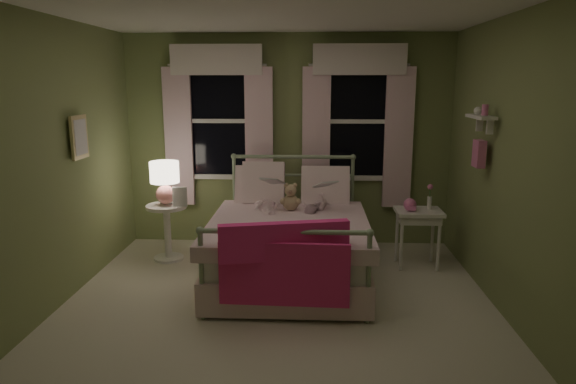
{
  "coord_description": "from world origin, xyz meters",
  "views": [
    {
      "loc": [
        0.3,
        -4.25,
        2.03
      ],
      "look_at": [
        0.08,
        0.5,
        1.0
      ],
      "focal_mm": 32.0,
      "sensor_mm": 36.0,
      "label": 1
    }
  ],
  "objects_px": {
    "bed": "(289,244)",
    "child_right": "(317,186)",
    "teddy_bear": "(291,199)",
    "nightstand_right": "(418,219)",
    "child_left": "(266,180)",
    "table_lamp": "(165,179)",
    "nightstand_left": "(167,224)"
  },
  "relations": [
    {
      "from": "bed",
      "to": "child_right",
      "type": "height_order",
      "value": "child_right"
    },
    {
      "from": "teddy_bear",
      "to": "child_right",
      "type": "bearing_deg",
      "value": 29.5
    },
    {
      "from": "teddy_bear",
      "to": "nightstand_right",
      "type": "xyz_separation_m",
      "value": [
        1.4,
        0.14,
        -0.24
      ]
    },
    {
      "from": "child_left",
      "to": "table_lamp",
      "type": "bearing_deg",
      "value": -15.32
    },
    {
      "from": "bed",
      "to": "teddy_bear",
      "type": "distance_m",
      "value": 0.5
    },
    {
      "from": "child_left",
      "to": "child_right",
      "type": "relative_size",
      "value": 1.16
    },
    {
      "from": "bed",
      "to": "child_right",
      "type": "bearing_deg",
      "value": 56.58
    },
    {
      "from": "child_right",
      "to": "nightstand_left",
      "type": "relative_size",
      "value": 1.04
    },
    {
      "from": "teddy_bear",
      "to": "table_lamp",
      "type": "xyz_separation_m",
      "value": [
        -1.43,
        0.25,
        0.16
      ]
    },
    {
      "from": "child_right",
      "to": "table_lamp",
      "type": "bearing_deg",
      "value": 14.13
    },
    {
      "from": "child_left",
      "to": "nightstand_left",
      "type": "xyz_separation_m",
      "value": [
        -1.15,
        0.09,
        -0.54
      ]
    },
    {
      "from": "bed",
      "to": "child_right",
      "type": "relative_size",
      "value": 3.01
    },
    {
      "from": "child_left",
      "to": "nightstand_left",
      "type": "bearing_deg",
      "value": -15.32
    },
    {
      "from": "child_right",
      "to": "table_lamp",
      "type": "relative_size",
      "value": 1.39
    },
    {
      "from": "child_right",
      "to": "bed",
      "type": "bearing_deg",
      "value": 73.65
    },
    {
      "from": "nightstand_left",
      "to": "child_left",
      "type": "bearing_deg",
      "value": -4.36
    },
    {
      "from": "bed",
      "to": "table_lamp",
      "type": "relative_size",
      "value": 4.17
    },
    {
      "from": "child_right",
      "to": "teddy_bear",
      "type": "bearing_deg",
      "value": 46.57
    },
    {
      "from": "bed",
      "to": "table_lamp",
      "type": "bearing_deg",
      "value": 159.95
    },
    {
      "from": "nightstand_left",
      "to": "table_lamp",
      "type": "xyz_separation_m",
      "value": [
        -0.0,
        -0.0,
        0.54
      ]
    },
    {
      "from": "teddy_bear",
      "to": "table_lamp",
      "type": "height_order",
      "value": "table_lamp"
    },
    {
      "from": "child_left",
      "to": "teddy_bear",
      "type": "relative_size",
      "value": 2.56
    },
    {
      "from": "child_left",
      "to": "nightstand_left",
      "type": "distance_m",
      "value": 1.28
    },
    {
      "from": "child_right",
      "to": "nightstand_right",
      "type": "xyz_separation_m",
      "value": [
        1.12,
        -0.02,
        -0.36
      ]
    },
    {
      "from": "child_right",
      "to": "nightstand_left",
      "type": "distance_m",
      "value": 1.78
    },
    {
      "from": "table_lamp",
      "to": "nightstand_left",
      "type": "bearing_deg",
      "value": 45.0
    },
    {
      "from": "teddy_bear",
      "to": "nightstand_right",
      "type": "bearing_deg",
      "value": 5.79
    },
    {
      "from": "nightstand_left",
      "to": "table_lamp",
      "type": "relative_size",
      "value": 1.33
    },
    {
      "from": "bed",
      "to": "teddy_bear",
      "type": "relative_size",
      "value": 6.62
    },
    {
      "from": "child_right",
      "to": "nightstand_left",
      "type": "height_order",
      "value": "child_right"
    },
    {
      "from": "child_left",
      "to": "nightstand_left",
      "type": "relative_size",
      "value": 1.21
    },
    {
      "from": "bed",
      "to": "child_right",
      "type": "distance_m",
      "value": 0.74
    }
  ]
}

